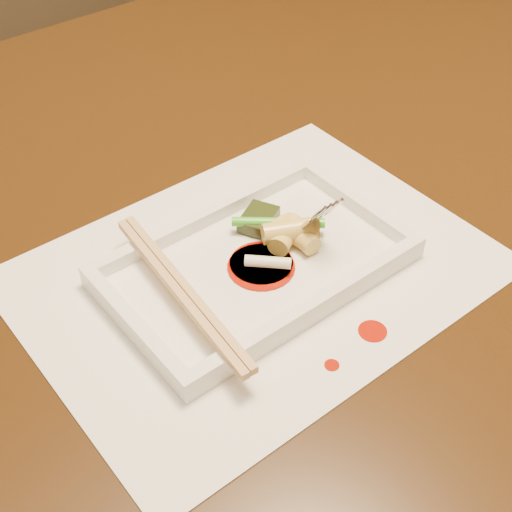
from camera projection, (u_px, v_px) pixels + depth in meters
table at (194, 277)px, 0.77m from camera, size 1.40×0.90×0.75m
placemat at (256, 271)px, 0.63m from camera, size 0.40×0.30×0.00m
sauce_splatter_a at (373, 331)px, 0.58m from camera, size 0.02×0.02×0.00m
sauce_splatter_b at (332, 365)px, 0.55m from camera, size 0.01×0.01×0.00m
plate_base at (256, 268)px, 0.63m from camera, size 0.26×0.16×0.01m
plate_rim_far at (207, 216)px, 0.67m from camera, size 0.26×0.01×0.01m
plate_rim_near at (313, 307)px, 0.58m from camera, size 0.26×0.01×0.01m
plate_rim_left at (134, 325)px, 0.57m from camera, size 0.01×0.14×0.01m
plate_rim_right at (357, 203)px, 0.68m from camera, size 0.01×0.14×0.01m
veg_piece at (259, 219)px, 0.66m from camera, size 0.05×0.04×0.01m
scallion_white at (268, 262)px, 0.61m from camera, size 0.04×0.04×0.01m
scallion_green at (278, 222)px, 0.65m from camera, size 0.07×0.06×0.01m
chopstick_a at (177, 292)px, 0.58m from camera, size 0.03×0.21×0.01m
chopstick_b at (185, 288)px, 0.58m from camera, size 0.03×0.21×0.01m
fork at (306, 157)px, 0.62m from camera, size 0.09×0.10×0.14m
sauce_blob_0 at (261, 263)px, 0.63m from camera, size 0.06×0.06×0.00m
sauce_blob_1 at (261, 267)px, 0.62m from camera, size 0.06×0.06×0.00m
rice_cake_0 at (295, 234)px, 0.64m from camera, size 0.02×0.04×0.02m
rice_cake_1 at (285, 234)px, 0.64m from camera, size 0.04×0.04×0.02m
rice_cake_2 at (287, 231)px, 0.64m from camera, size 0.05×0.04×0.02m
rice_cake_3 at (295, 230)px, 0.65m from camera, size 0.05×0.04×0.02m
rice_cake_4 at (298, 234)px, 0.64m from camera, size 0.02×0.05×0.02m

